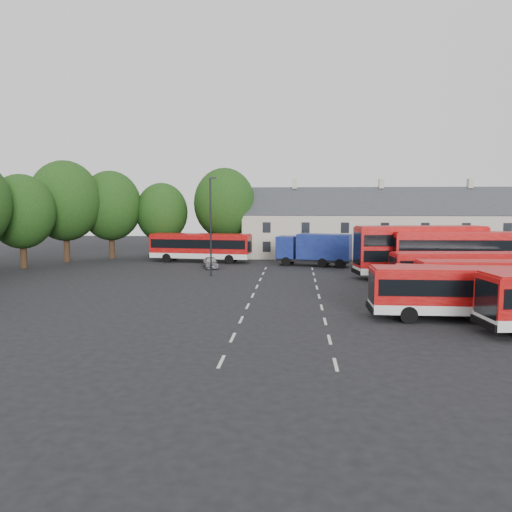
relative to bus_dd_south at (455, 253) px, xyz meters
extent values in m
plane|color=black|center=(-17.34, -10.17, -2.54)|extent=(140.00, 140.00, 0.00)
cube|color=beige|center=(-17.34, -24.17, -2.53)|extent=(0.15, 1.80, 0.01)
cube|color=beige|center=(-17.34, -20.17, -2.53)|extent=(0.15, 1.80, 0.01)
cube|color=beige|center=(-17.34, -16.17, -2.53)|extent=(0.15, 1.80, 0.01)
cube|color=beige|center=(-17.34, -12.17, -2.53)|extent=(0.15, 1.80, 0.01)
cube|color=beige|center=(-17.34, -8.17, -2.53)|extent=(0.15, 1.80, 0.01)
cube|color=beige|center=(-17.34, -4.17, -2.53)|extent=(0.15, 1.80, 0.01)
cube|color=beige|center=(-17.34, -0.17, -2.53)|extent=(0.15, 1.80, 0.01)
cube|color=beige|center=(-17.34, 3.83, -2.53)|extent=(0.15, 1.80, 0.01)
cube|color=beige|center=(-17.34, 7.83, -2.53)|extent=(0.15, 1.80, 0.01)
cube|color=beige|center=(-12.34, -24.17, -2.53)|extent=(0.15, 1.80, 0.01)
cube|color=beige|center=(-12.34, -20.17, -2.53)|extent=(0.15, 1.80, 0.01)
cube|color=beige|center=(-12.34, -16.17, -2.53)|extent=(0.15, 1.80, 0.01)
cube|color=beige|center=(-12.34, -12.17, -2.53)|extent=(0.15, 1.80, 0.01)
cube|color=beige|center=(-12.34, -8.17, -2.53)|extent=(0.15, 1.80, 0.01)
cube|color=beige|center=(-12.34, -4.17, -2.53)|extent=(0.15, 1.80, 0.01)
cube|color=beige|center=(-12.34, -0.17, -2.53)|extent=(0.15, 1.80, 0.01)
cube|color=beige|center=(-12.34, 3.83, -2.53)|extent=(0.15, 1.80, 0.01)
cube|color=beige|center=(-12.34, 7.83, -2.53)|extent=(0.15, 1.80, 0.01)
cylinder|color=black|center=(-43.34, 5.83, -0.70)|extent=(0.70, 0.70, 3.67)
ellipsoid|color=black|center=(-43.34, 5.83, 3.57)|extent=(6.93, 6.93, 7.97)
cylinder|color=black|center=(-41.34, 11.83, -0.35)|extent=(0.70, 0.70, 4.38)
ellipsoid|color=black|center=(-41.34, 11.83, 4.73)|extent=(8.25, 8.25, 9.49)
cylinder|color=black|center=(-37.34, 15.83, -0.52)|extent=(0.70, 0.70, 4.02)
ellipsoid|color=black|center=(-37.34, 15.83, 4.15)|extent=(7.59, 7.59, 8.73)
cylinder|color=black|center=(-31.34, 17.83, -0.79)|extent=(0.70, 0.70, 3.50)
ellipsoid|color=black|center=(-31.34, 17.83, 3.27)|extent=(6.60, 6.60, 7.59)
cylinder|color=black|center=(-23.34, 18.83, -0.44)|extent=(0.70, 0.70, 4.20)
ellipsoid|color=black|center=(-23.34, 18.83, 4.44)|extent=(7.92, 7.92, 9.11)
cube|color=beige|center=(-3.34, 19.83, 0.21)|extent=(35.00, 7.00, 5.50)
cube|color=#2D3035|center=(-3.34, 19.83, 2.96)|extent=(35.70, 7.13, 7.13)
cube|color=beige|center=(-14.34, 19.83, 6.93)|extent=(0.60, 0.90, 1.20)
cube|color=beige|center=(-3.34, 19.83, 6.93)|extent=(0.60, 0.90, 1.20)
cube|color=beige|center=(7.66, 19.83, 6.93)|extent=(0.60, 0.90, 1.20)
cube|color=silver|center=(-3.96, -15.16, -1.75)|extent=(11.19, 2.58, 0.56)
cube|color=#A40A0A|center=(-3.96, -15.16, -0.48)|extent=(11.19, 2.58, 1.98)
cube|color=black|center=(-3.96, -15.16, -0.43)|extent=(10.74, 2.64, 0.97)
cube|color=#A40A0A|center=(-3.96, -15.16, 0.57)|extent=(10.97, 2.48, 0.12)
cylinder|color=black|center=(-7.53, -16.32, -2.03)|extent=(1.02, 0.29, 1.02)
cube|color=silver|center=(-2.56, -11.69, -1.85)|extent=(9.99, 3.82, 0.49)
cube|color=#A40A0A|center=(-2.56, -11.69, -0.74)|extent=(9.99, 3.82, 1.73)
cube|color=black|center=(-2.56, -11.69, -0.69)|extent=(9.61, 3.80, 0.84)
cube|color=#A40A0A|center=(-2.56, -11.69, 0.17)|extent=(9.78, 3.70, 0.11)
cylinder|color=black|center=(-5.81, -12.16, -2.09)|extent=(0.92, 0.39, 0.89)
cube|color=silver|center=(-0.27, -8.43, -1.83)|extent=(10.15, 2.84, 0.50)
cube|color=#A40A0A|center=(-0.27, -8.43, -0.69)|extent=(10.15, 2.84, 1.78)
cube|color=black|center=(-0.27, -8.43, -0.64)|extent=(9.76, 2.87, 0.87)
cube|color=#A40A0A|center=(-0.27, -8.43, 0.25)|extent=(9.95, 2.74, 0.11)
cylinder|color=black|center=(-3.42, -9.64, -2.08)|extent=(0.93, 0.31, 0.91)
cube|color=silver|center=(-1.01, -3.83, -1.79)|extent=(10.72, 3.48, 0.53)
cube|color=#A40A0A|center=(-1.01, -3.83, -0.60)|extent=(10.72, 3.48, 1.87)
cube|color=black|center=(-1.01, -3.83, -0.55)|extent=(10.31, 3.50, 0.91)
cube|color=#A40A0A|center=(-1.01, -3.83, 0.38)|extent=(10.50, 3.37, 0.11)
cylinder|color=black|center=(-4.24, -5.26, -2.06)|extent=(0.98, 0.37, 0.96)
cylinder|color=black|center=(2.23, -2.40, -2.06)|extent=(0.98, 0.37, 0.96)
cube|color=silver|center=(0.00, 0.00, -1.77)|extent=(10.92, 2.79, 0.54)
cube|color=#A40A0A|center=(0.00, 0.00, 0.15)|extent=(10.92, 2.79, 3.31)
cube|color=black|center=(0.00, 0.00, -0.49)|extent=(10.49, 2.84, 0.94)
cube|color=#A40A0A|center=(0.00, 0.00, 1.86)|extent=(10.70, 2.68, 0.12)
cylinder|color=black|center=(-3.44, -1.22, -2.04)|extent=(0.99, 0.31, 0.99)
cylinder|color=black|center=(3.44, 1.22, -2.04)|extent=(0.99, 0.31, 0.99)
cube|color=black|center=(0.00, 0.00, 0.80)|extent=(10.49, 2.84, 0.94)
cube|color=silver|center=(-2.63, 1.72, -1.70)|extent=(12.18, 4.53, 0.60)
cube|color=#A40A0A|center=(-2.63, 1.72, 0.41)|extent=(12.18, 4.53, 3.63)
cube|color=black|center=(-2.63, 1.72, -0.29)|extent=(11.72, 4.52, 1.03)
cube|color=#A40A0A|center=(-2.63, 1.72, 2.28)|extent=(11.93, 4.38, 0.13)
cylinder|color=black|center=(-6.20, -0.08, -1.99)|extent=(1.12, 0.47, 1.08)
cylinder|color=black|center=(0.94, 3.52, -1.99)|extent=(1.12, 0.47, 1.08)
cube|color=black|center=(-2.63, 1.72, 1.12)|extent=(11.72, 4.52, 1.03)
cube|color=silver|center=(-25.40, 13.02, -1.69)|extent=(12.17, 4.14, 0.60)
cube|color=#A40A0A|center=(-25.40, 13.02, -0.34)|extent=(12.17, 4.14, 2.11)
cube|color=black|center=(-25.40, 13.02, -0.28)|extent=(11.70, 4.15, 1.03)
cube|color=#A40A0A|center=(-25.40, 13.02, 0.77)|extent=(11.92, 4.01, 0.13)
cylinder|color=black|center=(-29.34, 12.27, -1.99)|extent=(1.11, 0.43, 1.08)
cylinder|color=black|center=(-21.46, 13.77, -1.99)|extent=(1.11, 0.43, 1.08)
cube|color=black|center=(-12.13, 10.38, -1.87)|extent=(8.46, 4.07, 0.31)
cube|color=navy|center=(-15.10, 11.11, -0.49)|extent=(2.60, 2.97, 2.45)
cube|color=black|center=(-16.05, 11.35, -0.12)|extent=(0.62, 2.13, 1.23)
cube|color=navy|center=(-10.99, 10.10, -0.34)|extent=(6.27, 3.88, 2.76)
cylinder|color=black|center=(-15.18, 9.94, -2.02)|extent=(1.06, 0.52, 1.02)
cylinder|color=black|center=(-8.83, 10.76, -2.02)|extent=(1.06, 0.52, 1.02)
imported|color=#B0B3B8|center=(-23.29, 7.63, -1.93)|extent=(2.35, 3.82, 1.22)
cylinder|color=black|center=(-22.22, 1.67, 2.13)|extent=(0.17, 0.17, 9.34)
cube|color=black|center=(-21.96, 1.78, 6.80)|extent=(0.61, 0.43, 0.17)
camera|label=1|loc=(-14.09, -45.33, 4.40)|focal=35.00mm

